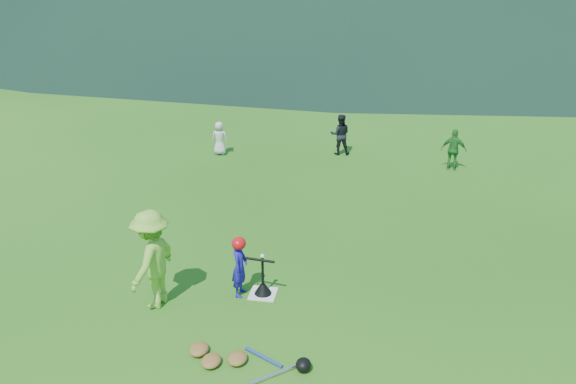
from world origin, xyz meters
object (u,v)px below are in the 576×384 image
(fielder_b, at_px, (340,134))
(batting_tee, at_px, (263,288))
(adult_coach, at_px, (152,259))
(home_plate, at_px, (263,294))
(equipment_pile, at_px, (237,359))
(fielder_c, at_px, (454,150))
(fielder_a, at_px, (220,138))
(batter_child, at_px, (240,267))

(fielder_b, bearing_deg, batting_tee, 78.07)
(adult_coach, height_order, batting_tee, adult_coach)
(home_plate, distance_m, equipment_pile, 1.81)
(home_plate, distance_m, fielder_b, 8.02)
(home_plate, distance_m, fielder_c, 8.08)
(fielder_a, distance_m, batting_tee, 7.90)
(batter_child, distance_m, fielder_b, 8.10)
(home_plate, xyz_separation_m, equipment_pile, (0.02, -1.81, 0.06))
(fielder_a, bearing_deg, fielder_b, -171.92)
(fielder_a, height_order, fielder_b, fielder_b)
(adult_coach, distance_m, fielder_a, 8.03)
(adult_coach, xyz_separation_m, batting_tee, (1.68, 0.60, -0.71))
(batter_child, xyz_separation_m, batting_tee, (0.38, 0.06, -0.40))
(batter_child, relative_size, adult_coach, 0.63)
(adult_coach, relative_size, fielder_c, 1.47)
(batter_child, distance_m, adult_coach, 1.44)
(batting_tee, relative_size, equipment_pile, 0.38)
(home_plate, relative_size, fielder_b, 0.37)
(home_plate, xyz_separation_m, fielder_b, (0.62, 7.97, 0.60))
(fielder_a, xyz_separation_m, fielder_c, (6.70, -0.22, 0.08))
(home_plate, bearing_deg, fielder_a, 111.56)
(batter_child, bearing_deg, adult_coach, 115.51)
(fielder_b, height_order, fielder_c, fielder_b)
(equipment_pile, bearing_deg, fielder_a, 107.69)
(home_plate, relative_size, fielder_c, 0.39)
(home_plate, height_order, equipment_pile, equipment_pile)
(adult_coach, bearing_deg, home_plate, 118.92)
(adult_coach, relative_size, fielder_a, 1.69)
(fielder_c, relative_size, equipment_pile, 0.64)
(fielder_a, bearing_deg, home_plate, 109.41)
(batter_child, xyz_separation_m, fielder_a, (-2.52, 7.40, -0.03))
(batter_child, relative_size, fielder_b, 0.87)
(home_plate, relative_size, equipment_pile, 0.25)
(batter_child, xyz_separation_m, adult_coach, (-1.30, -0.53, 0.31))
(home_plate, height_order, fielder_b, fielder_b)
(fielder_a, bearing_deg, batting_tee, 109.41)
(equipment_pile, bearing_deg, fielder_c, 67.07)
(adult_coach, bearing_deg, batting_tee, 118.92)
(adult_coach, bearing_deg, fielder_b, 174.36)
(batter_child, relative_size, fielder_c, 0.92)
(adult_coach, height_order, equipment_pile, adult_coach)
(home_plate, height_order, fielder_c, fielder_c)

